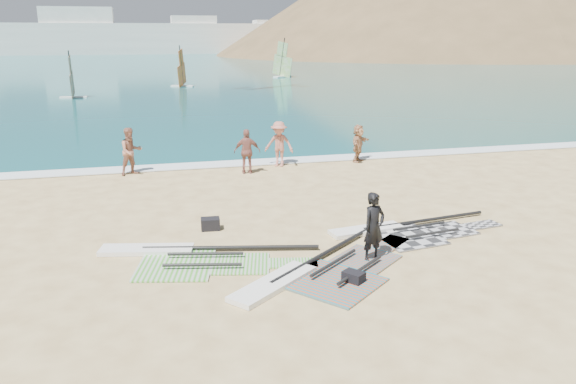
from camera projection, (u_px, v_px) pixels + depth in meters
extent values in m
plane|color=#E1C384|center=(335.00, 277.00, 13.21)|extent=(300.00, 300.00, 0.00)
cube|color=#0B4953|center=(160.00, 57.00, 136.34)|extent=(300.00, 240.00, 0.06)
cube|color=white|center=(245.00, 164.00, 24.68)|extent=(300.00, 1.20, 0.04)
cube|color=white|center=(79.00, 39.00, 147.33)|extent=(160.00, 8.00, 8.00)
cube|color=white|center=(78.00, 31.00, 146.78)|extent=(18.00, 7.00, 12.00)
cube|color=white|center=(194.00, 35.00, 154.10)|extent=(12.00, 7.00, 10.00)
cube|color=white|center=(282.00, 37.00, 160.11)|extent=(16.00, 7.00, 9.00)
cube|color=white|center=(349.00, 33.00, 164.54)|extent=(10.00, 7.00, 11.00)
cone|color=brown|center=(476.00, 54.00, 154.45)|extent=(143.00, 143.00, 45.00)
cone|color=brown|center=(559.00, 52.00, 172.00)|extent=(70.00, 70.00, 28.00)
cube|color=#2A2A2C|center=(406.00, 237.00, 15.76)|extent=(1.89, 2.05, 0.04)
cube|color=#2A2A2C|center=(449.00, 230.00, 16.30)|extent=(1.44, 1.36, 0.04)
cube|color=#2A2A2C|center=(482.00, 225.00, 16.73)|extent=(1.17, 0.70, 0.04)
cylinder|color=black|center=(425.00, 220.00, 16.91)|extent=(4.19, 0.70, 0.10)
cylinder|color=black|center=(419.00, 226.00, 16.24)|extent=(1.73, 0.32, 0.07)
cylinder|color=black|center=(433.00, 233.00, 15.67)|extent=(1.73, 0.32, 0.07)
cube|color=white|center=(366.00, 230.00, 16.18)|extent=(2.26, 0.90, 0.12)
cube|color=green|center=(176.00, 265.00, 13.88)|extent=(2.20, 2.35, 0.04)
cube|color=green|center=(241.00, 264.00, 13.92)|extent=(1.66, 1.58, 0.04)
cube|color=green|center=(293.00, 263.00, 13.96)|extent=(1.31, 0.85, 0.04)
cylinder|color=black|center=(231.00, 248.00, 14.76)|extent=(4.54, 1.11, 0.11)
cylinder|color=black|center=(206.00, 254.00, 14.20)|extent=(1.88, 0.49, 0.08)
cylinder|color=black|center=(202.00, 265.00, 13.52)|extent=(1.88, 0.49, 0.08)
cube|color=white|center=(147.00, 250.00, 14.71)|extent=(2.50, 1.16, 0.12)
cube|color=#DB4B20|center=(330.00, 282.00, 12.92)|extent=(2.77, 2.80, 0.04)
cube|color=#DB4B20|center=(366.00, 259.00, 14.21)|extent=(1.98, 1.97, 0.04)
cube|color=#DB4B20|center=(390.00, 244.00, 15.25)|extent=(1.36, 1.27, 0.04)
cylinder|color=black|center=(328.00, 252.00, 14.48)|extent=(3.77, 3.12, 0.11)
cylinder|color=black|center=(334.00, 263.00, 13.66)|extent=(1.58, 1.32, 0.08)
cylinder|color=black|center=(360.00, 270.00, 13.24)|extent=(1.58, 1.32, 0.08)
cube|color=white|center=(273.00, 284.00, 12.73)|extent=(2.36, 2.10, 0.12)
cube|color=black|center=(210.00, 224.00, 16.38)|extent=(0.57, 0.43, 0.34)
cube|color=black|center=(354.00, 278.00, 12.86)|extent=(0.55, 0.57, 0.28)
imported|color=black|center=(374.00, 227.00, 13.95)|extent=(0.76, 0.63, 1.78)
imported|color=#A86A54|center=(131.00, 151.00, 22.55)|extent=(1.15, 1.04, 1.92)
imported|color=#B96A5A|center=(279.00, 144.00, 23.99)|extent=(1.44, 1.23, 1.94)
imported|color=#96594F|center=(247.00, 152.00, 22.75)|extent=(1.13, 0.62, 1.83)
imported|color=tan|center=(358.00, 143.00, 24.88)|extent=(1.40, 1.48, 1.67)
cube|color=white|center=(73.00, 97.00, 49.29)|extent=(2.27, 0.68, 0.13)
cube|color=orange|center=(72.00, 85.00, 48.99)|extent=(0.08, 2.78, 2.47)
cube|color=orange|center=(70.00, 65.00, 48.52)|extent=(0.07, 1.56, 1.72)
cylinder|color=black|center=(71.00, 74.00, 48.73)|extent=(0.10, 0.78, 3.92)
cube|color=white|center=(182.00, 86.00, 59.83)|extent=(2.48, 1.49, 0.14)
cube|color=red|center=(182.00, 75.00, 59.51)|extent=(1.09, 2.76, 2.60)
cube|color=red|center=(181.00, 58.00, 59.02)|extent=(0.64, 1.56, 1.81)
cylinder|color=black|center=(181.00, 65.00, 59.24)|extent=(0.38, 0.80, 4.13)
cube|color=white|center=(282.00, 77.00, 72.50)|extent=(2.69, 2.27, 0.16)
cube|color=#6FB625|center=(282.00, 66.00, 72.14)|extent=(2.04, 2.75, 3.00)
cube|color=#6FB625|center=(282.00, 49.00, 71.58)|extent=(1.17, 1.57, 2.08)
cylinder|color=black|center=(282.00, 57.00, 71.83)|extent=(0.65, 0.83, 4.75)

